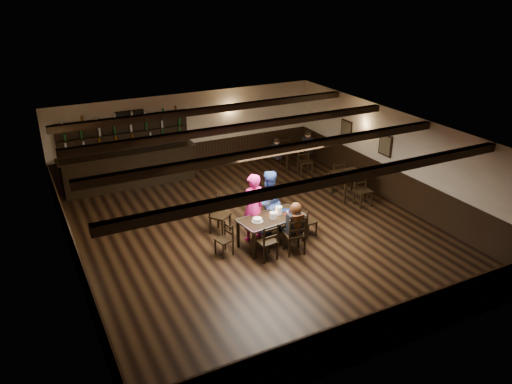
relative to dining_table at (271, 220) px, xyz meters
name	(u,v)px	position (x,y,z in m)	size (l,w,h in m)	color
ground	(258,234)	(-0.05, 0.64, -0.68)	(10.00, 10.00, 0.00)	black
room_shell	(257,171)	(-0.04, 0.68, 1.07)	(9.02, 10.02, 2.71)	beige
dining_table	(271,220)	(0.00, 0.00, 0.00)	(1.72, 1.01, 0.75)	black
chair_near_left	(269,240)	(-0.42, -0.63, -0.13)	(0.47, 0.45, 0.93)	black
chair_near_right	(296,233)	(0.29, -0.68, -0.10)	(0.52, 0.50, 0.99)	black
chair_end_left	(226,237)	(-1.17, 0.10, -0.22)	(0.42, 0.44, 0.79)	black
chair_end_right	(306,219)	(0.99, -0.02, -0.20)	(0.39, 0.41, 0.81)	black
chair_far_pushed	(217,212)	(-0.93, 1.22, -0.11)	(0.62, 0.62, 0.97)	black
woman_pink	(253,208)	(-0.29, 0.44, 0.22)	(0.65, 0.43, 1.78)	#E02875
man_blue	(268,202)	(0.24, 0.61, 0.18)	(0.83, 0.65, 1.71)	navy
seated_person	(295,221)	(0.30, -0.61, 0.19)	(0.37, 0.55, 0.90)	black
cake	(257,220)	(-0.41, -0.04, 0.12)	(0.27, 0.27, 0.09)	white
plate_stack_a	(273,215)	(0.00, -0.08, 0.16)	(0.17, 0.17, 0.16)	white
plate_stack_b	(279,210)	(0.25, 0.08, 0.18)	(0.17, 0.17, 0.20)	white
tea_light	(272,214)	(0.07, 0.09, 0.10)	(0.06, 0.06, 0.06)	#A5A8AD
salt_shaker	(287,213)	(0.42, -0.05, 0.13)	(0.04, 0.04, 0.10)	silver
pepper_shaker	(286,212)	(0.42, -0.01, 0.13)	(0.04, 0.04, 0.10)	#A5A8AD
drink_glass	(278,210)	(0.29, 0.18, 0.14)	(0.08, 0.08, 0.12)	silver
menu_red	(289,213)	(0.49, -0.02, 0.08)	(0.26, 0.18, 0.00)	maroon
menu_blue	(286,210)	(0.52, 0.18, 0.08)	(0.26, 0.18, 0.00)	#0D1844
bar_counter	(129,164)	(-2.18, 5.35, 0.05)	(4.25, 0.70, 2.20)	black
back_table_a	(349,177)	(3.47, 1.49, -0.02)	(0.91, 0.91, 0.75)	black
back_table_b	(294,150)	(3.24, 4.32, -0.02)	(1.06, 1.06, 0.75)	black
bg_patron_left	(276,148)	(2.56, 4.35, 0.14)	(0.28, 0.38, 0.71)	black
bg_patron_right	(308,142)	(3.81, 4.35, 0.19)	(0.26, 0.40, 0.79)	black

